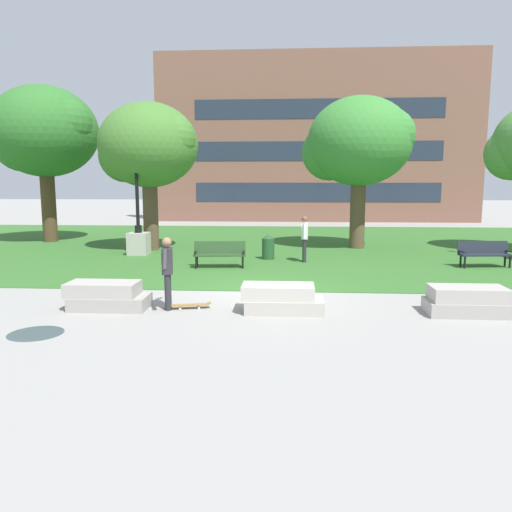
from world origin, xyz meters
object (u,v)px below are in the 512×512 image
Objects in this scene: concrete_block_right at (467,301)px; park_bench_near_left at (484,252)px; concrete_block_left at (281,299)px; skateboard at (189,305)px; lamp_post_right at (138,229)px; concrete_block_center at (107,296)px; park_bench_near_right at (220,253)px; person_skateboarder at (167,269)px; trash_bin at (268,247)px; person_bystander_near_lawn at (305,236)px.

concrete_block_right is 0.97× the size of park_bench_near_left.
concrete_block_left is 2.20m from skateboard.
lamp_post_right is (-10.18, 8.64, 0.78)m from concrete_block_right.
concrete_block_center is 1.02× the size of park_bench_near_right.
person_skateboarder is 5.79m from park_bench_near_right.
person_skateboarder is at bearing 1.51° from concrete_block_center.
park_bench_near_right is at bearing 90.51° from skateboard.
person_bystander_near_lawn is at bearing -22.38° from trash_bin.
park_bench_near_right is 1.08× the size of person_bystander_near_lawn.
park_bench_near_right is at bearing 85.72° from person_skateboarder.
park_bench_near_right is (-6.44, 5.79, 0.23)m from concrete_block_right.
concrete_block_right is 6.90m from person_skateboarder.
person_bystander_near_lawn is (2.98, 1.41, 0.44)m from park_bench_near_right.
lamp_post_right is at bearing 139.67° from concrete_block_right.
park_bench_near_left is at bearing 4.14° from park_bench_near_right.
concrete_block_left is 1.01× the size of park_bench_near_left.
person_bystander_near_lawn is at bearing 67.46° from skateboard.
person_skateboarder is at bearing -146.35° from park_bench_near_left.
concrete_block_left is 1.10× the size of person_skateboarder.
person_bystander_near_lawn is (4.88, 7.21, 0.68)m from concrete_block_center.
park_bench_near_left is 7.73m from trash_bin.
skateboard is 7.71m from person_bystander_near_lawn.
person_bystander_near_lawn is at bearing 173.27° from park_bench_near_left.
park_bench_near_left is 0.35× the size of lamp_post_right.
person_skateboarder is 0.32× the size of lamp_post_right.
person_skateboarder is 1.00× the size of person_bystander_near_lawn.
park_bench_near_left is 6.30m from person_bystander_near_lawn.
concrete_block_left is at bearing -55.43° from lamp_post_right.
person_skateboarder reaches higher than trash_bin.
skateboard is (-6.39, 0.13, -0.22)m from concrete_block_right.
lamp_post_right is at bearing 111.01° from person_skateboarder.
lamp_post_right is (-12.97, 2.18, 0.55)m from park_bench_near_left.
trash_bin is (-0.63, 7.79, 0.20)m from concrete_block_left.
park_bench_near_right is at bearing 71.92° from concrete_block_center.
concrete_block_right is 1.05× the size of person_bystander_near_lawn.
concrete_block_center is 12.87m from park_bench_near_left.
lamp_post_right reaches higher than park_bench_near_right.
skateboard is at bearing 178.88° from concrete_block_right.
concrete_block_center is at bearing -149.82° from park_bench_near_left.
concrete_block_center is 4.13m from concrete_block_left.
concrete_block_center is at bearing 179.70° from concrete_block_left.
lamp_post_right reaches higher than concrete_block_center.
person_bystander_near_lawn reaches higher than skateboard.
concrete_block_right is at bearing -58.11° from trash_bin.
park_bench_near_right reaches higher than concrete_block_right.
skateboard is at bearing -66.01° from lamp_post_right.
skateboard is 1.08× the size of trash_bin.
skateboard is 0.61× the size of person_bystander_near_lawn.
person_skateboarder is at bearing 179.78° from concrete_block_right.
lamp_post_right reaches higher than trash_bin.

